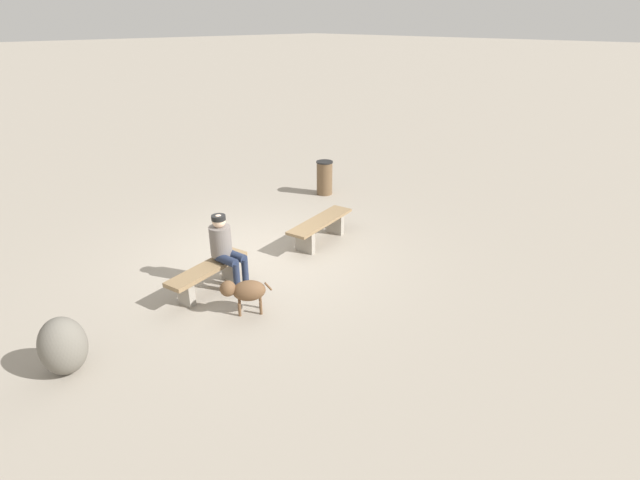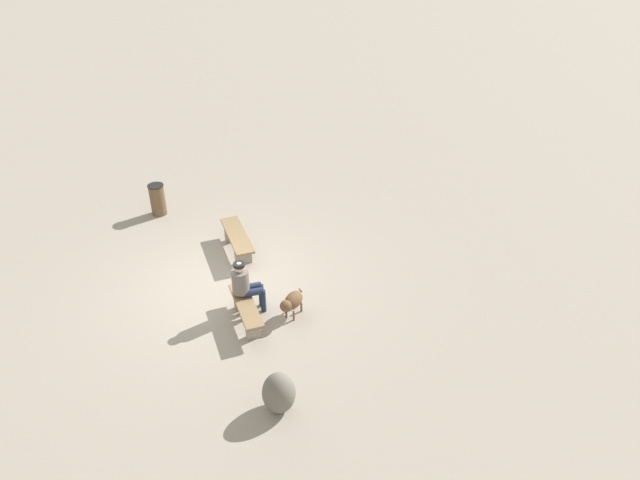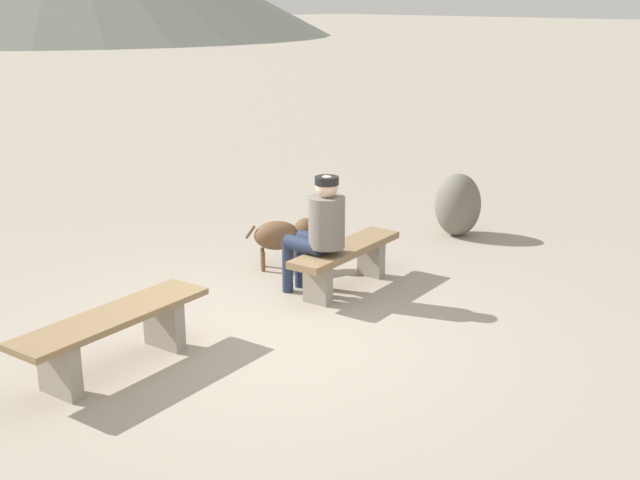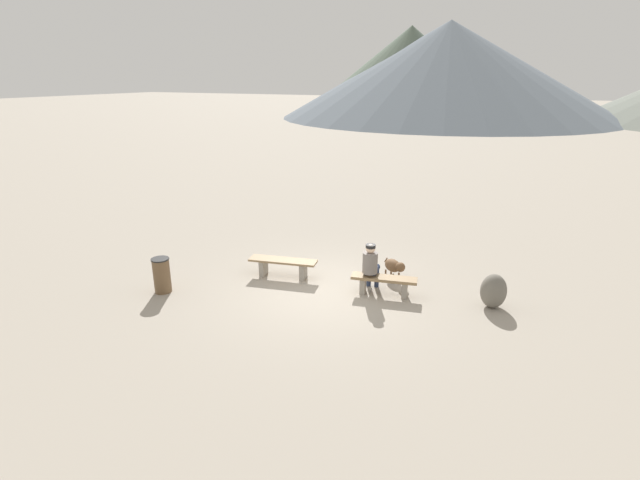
{
  "view_description": "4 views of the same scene",
  "coord_description": "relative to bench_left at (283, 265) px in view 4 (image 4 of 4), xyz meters",
  "views": [
    {
      "loc": [
        4.98,
        6.59,
        4.11
      ],
      "look_at": [
        -0.22,
        1.42,
        0.76
      ],
      "focal_mm": 27.32,
      "sensor_mm": 36.0,
      "label": 1
    },
    {
      "loc": [
        10.76,
        0.41,
        7.87
      ],
      "look_at": [
        -0.4,
        2.17,
        0.72
      ],
      "focal_mm": 33.21,
      "sensor_mm": 36.0,
      "label": 2
    },
    {
      "loc": [
        -4.21,
        -5.11,
        2.86
      ],
      "look_at": [
        0.85,
        0.27,
        0.64
      ],
      "focal_mm": 45.49,
      "sensor_mm": 36.0,
      "label": 3
    },
    {
      "loc": [
        4.35,
        -9.58,
        4.93
      ],
      "look_at": [
        -0.82,
        1.44,
        0.73
      ],
      "focal_mm": 26.96,
      "sensor_mm": 36.0,
      "label": 4
    }
  ],
  "objects": [
    {
      "name": "distant_peak_0",
      "position": [
        -6.16,
        51.07,
        5.12
      ],
      "size": [
        39.19,
        39.19,
        10.91
      ],
      "primitive_type": "cone",
      "color": "slate",
      "rests_on": "ground"
    },
    {
      "name": "distant_peak_2",
      "position": [
        -10.8,
        51.24,
        4.92
      ],
      "size": [
        26.58,
        26.58,
        10.51
      ],
      "primitive_type": "cone",
      "color": "#566656",
      "rests_on": "ground"
    },
    {
      "name": "boulder",
      "position": [
        5.06,
        0.5,
        0.06
      ],
      "size": [
        0.76,
        0.76,
        0.78
      ],
      "primitive_type": "ellipsoid",
      "rotation": [
        0.0,
        0.0,
        5.17
      ],
      "color": "#6B665B",
      "rests_on": "ground"
    },
    {
      "name": "dog",
      "position": [
        2.63,
        1.0,
        0.05
      ],
      "size": [
        0.67,
        0.58,
        0.56
      ],
      "rotation": [
        0.0,
        0.0,
        5.64
      ],
      "color": "brown",
      "rests_on": "ground"
    },
    {
      "name": "bench_right",
      "position": [
        2.67,
        0.07,
        -0.0
      ],
      "size": [
        1.57,
        0.65,
        0.46
      ],
      "rotation": [
        0.0,
        0.0,
        0.2
      ],
      "color": "gray",
      "rests_on": "ground"
    },
    {
      "name": "trash_bin",
      "position": [
        -2.17,
        -2.0,
        0.09
      ],
      "size": [
        0.42,
        0.42,
        0.85
      ],
      "color": "brown",
      "rests_on": "ground"
    },
    {
      "name": "ground",
      "position": [
        1.34,
        -0.32,
        -0.36
      ],
      "size": [
        210.0,
        210.0,
        0.06
      ],
      "primitive_type": "cube",
      "color": "#9E9384"
    },
    {
      "name": "bench_left",
      "position": [
        0.0,
        0.0,
        0.0
      ],
      "size": [
        1.79,
        0.77,
        0.48
      ],
      "rotation": [
        0.0,
        0.0,
        0.2
      ],
      "color": "gray",
      "rests_on": "ground"
    },
    {
      "name": "seated_person",
      "position": [
        2.32,
        0.09,
        0.39
      ],
      "size": [
        0.4,
        0.66,
        1.24
      ],
      "rotation": [
        0.0,
        0.0,
        0.14
      ],
      "color": "slate",
      "rests_on": "ground"
    }
  ]
}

